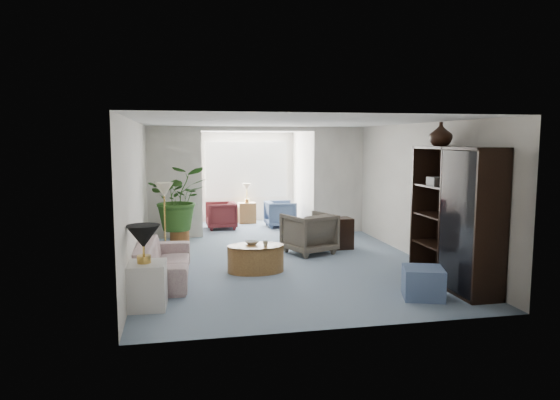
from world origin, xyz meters
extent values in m
plane|color=gray|center=(0.00, 0.00, 0.00)|extent=(6.00, 6.00, 0.00)
plane|color=gray|center=(0.00, 4.10, 0.00)|extent=(2.60, 2.60, 0.00)
cube|color=white|center=(-1.90, 3.00, 1.25)|extent=(1.20, 0.12, 2.50)
cube|color=white|center=(1.90, 3.00, 1.25)|extent=(1.20, 0.12, 2.50)
cube|color=white|center=(0.00, 3.00, 2.45)|extent=(2.60, 0.12, 0.10)
cube|color=white|center=(0.00, 5.18, 1.40)|extent=(2.20, 0.02, 1.50)
cube|color=white|center=(0.00, 5.15, 1.40)|extent=(2.20, 0.02, 1.50)
cube|color=#C0B099|center=(2.46, -0.10, 1.70)|extent=(0.04, 0.50, 0.40)
imported|color=beige|center=(-2.09, -0.42, 0.30)|extent=(0.89, 2.07, 0.60)
cube|color=silver|center=(-2.29, -1.77, 0.30)|extent=(0.57, 0.57, 0.60)
cone|color=black|center=(-2.29, -1.77, 0.95)|extent=(0.44, 0.44, 0.30)
cone|color=beige|center=(-2.09, 1.40, 1.25)|extent=(0.36, 0.36, 0.28)
cylinder|color=olive|center=(-0.58, -0.23, 0.23)|extent=(1.21, 1.21, 0.45)
imported|color=beige|center=(-0.63, -0.13, 0.48)|extent=(0.28, 0.28, 0.05)
imported|color=#B6B49F|center=(-0.43, -0.33, 0.49)|extent=(0.12, 0.12, 0.09)
imported|color=#60594C|center=(0.65, 0.96, 0.40)|extent=(1.11, 1.12, 0.79)
cube|color=black|center=(1.35, 1.26, 0.31)|extent=(0.53, 0.43, 0.62)
cube|color=black|center=(2.23, -1.60, 1.05)|extent=(0.50, 1.89, 2.10)
imported|color=black|center=(2.23, -1.10, 2.29)|extent=(0.36, 0.36, 0.38)
cube|color=slate|center=(1.49, -2.11, 0.22)|extent=(0.68, 0.68, 0.43)
cylinder|color=brown|center=(-1.82, 2.22, 0.16)|extent=(0.40, 0.40, 0.32)
imported|color=#2B561D|center=(-1.82, 2.22, 0.99)|extent=(1.21, 1.05, 1.35)
imported|color=slate|center=(0.70, 4.02, 0.33)|extent=(0.74, 0.72, 0.66)
imported|color=#561D20|center=(-0.80, 4.02, 0.33)|extent=(0.75, 0.73, 0.67)
cube|color=olive|center=(-0.05, 4.77, 0.27)|extent=(0.45, 0.36, 0.54)
cube|color=#54524F|center=(2.18, -1.19, 1.54)|extent=(0.30, 0.26, 0.16)
cube|color=#3D3A38|center=(2.18, -1.79, 1.09)|extent=(0.30, 0.26, 0.16)
cube|color=#2B2622|center=(2.18, -1.93, 1.54)|extent=(0.30, 0.26, 0.16)
camera|label=1|loc=(-1.84, -8.47, 2.20)|focal=32.59mm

